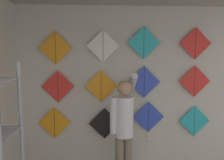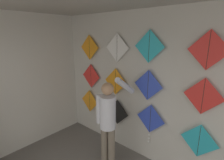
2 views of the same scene
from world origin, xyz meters
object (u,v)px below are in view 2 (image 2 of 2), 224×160
object	(u,v)px
shopkeeper	(108,118)
kite_6	(148,85)
kite_11	(209,50)
kite_10	(149,46)
kite_3	(199,141)
kite_5	(116,82)
kite_8	(89,47)
kite_0	(90,101)
kite_4	(91,76)
kite_7	(203,96)
kite_2	(150,121)
kite_1	(117,112)
kite_9	(117,48)

from	to	relation	value
shopkeeper	kite_6	world-z (taller)	kite_6
kite_11	kite_10	bearing A→B (deg)	180.00
kite_3	kite_5	distance (m)	1.78
kite_8	kite_3	bearing A→B (deg)	0.00
kite_0	kite_5	distance (m)	1.03
kite_5	kite_10	world-z (taller)	kite_10
kite_8	kite_10	distance (m)	1.48
kite_8	kite_4	bearing A→B (deg)	0.00
kite_5	kite_7	xyz separation A→B (m)	(1.63, 0.00, 0.07)
shopkeeper	kite_10	world-z (taller)	kite_10
kite_10	kite_11	bearing A→B (deg)	0.00
kite_2	kite_1	bearing A→B (deg)	179.93
kite_7	kite_6	bearing A→B (deg)	180.00
shopkeeper	kite_11	world-z (taller)	kite_11
kite_8	kite_10	bearing A→B (deg)	0.00
shopkeeper	kite_0	xyz separation A→B (m)	(-1.14, 0.59, -0.15)
kite_2	kite_6	distance (m)	0.67
kite_9	kite_10	bearing A→B (deg)	0.00
kite_7	kite_11	distance (m)	0.66
kite_4	kite_11	xyz separation A→B (m)	(2.35, 0.00, 0.73)
kite_5	kite_8	world-z (taller)	kite_8
kite_9	kite_2	bearing A→B (deg)	-0.07
kite_4	kite_6	size ratio (longest dim) A/B	1.00
kite_2	kite_11	xyz separation A→B (m)	(0.79, 0.00, 1.32)
kite_7	kite_1	bearing A→B (deg)	180.00
kite_3	kite_9	size ratio (longest dim) A/B	1.00
kite_3	kite_4	xyz separation A→B (m)	(-2.40, 0.00, 0.64)
shopkeeper	kite_1	bearing A→B (deg)	96.88
kite_0	kite_10	xyz separation A→B (m)	(1.54, 0.00, 1.37)
kite_2	kite_7	size ratio (longest dim) A/B	1.38
kite_6	kite_10	bearing A→B (deg)	180.00
kite_11	kite_5	bearing A→B (deg)	180.00
kite_10	kite_11	xyz separation A→B (m)	(0.90, 0.00, -0.01)
kite_7	kite_10	size ratio (longest dim) A/B	1.00
kite_7	kite_11	bearing A→B (deg)	180.00
kite_7	kite_10	world-z (taller)	kite_10
kite_11	kite_3	bearing A→B (deg)	0.00
kite_0	kite_2	bearing A→B (deg)	-0.03
kite_0	kite_10	distance (m)	2.06
kite_1	kite_8	world-z (taller)	kite_8
kite_0	kite_3	size ratio (longest dim) A/B	1.00
shopkeeper	kite_0	distance (m)	1.29
kite_8	kite_9	size ratio (longest dim) A/B	1.00
shopkeeper	kite_8	size ratio (longest dim) A/B	3.10
kite_0	kite_1	world-z (taller)	kite_0
kite_0	kite_5	bearing A→B (deg)	0.00
kite_2	kite_3	xyz separation A→B (m)	(0.84, 0.00, -0.05)
kite_1	kite_7	distance (m)	1.74
kite_5	kite_8	xyz separation A→B (m)	(-0.76, 0.00, 0.65)
kite_4	kite_7	distance (m)	2.37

